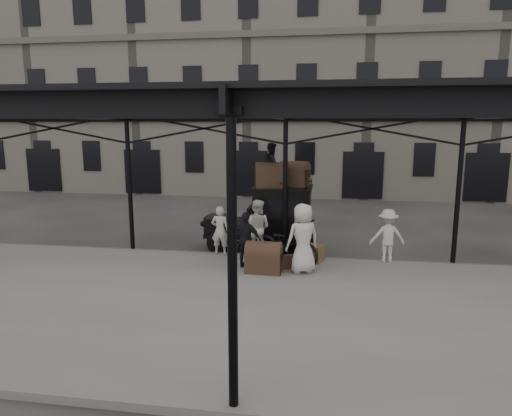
% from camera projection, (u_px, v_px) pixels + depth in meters
% --- Properties ---
extents(ground, '(120.00, 120.00, 0.00)m').
position_uv_depth(ground, '(277.00, 281.00, 12.32)').
color(ground, '#383533').
rests_on(ground, ground).
extents(platform, '(28.00, 8.00, 0.15)m').
position_uv_depth(platform, '(268.00, 308.00, 10.36)').
color(platform, slate).
rests_on(platform, ground).
extents(canopy, '(22.50, 9.00, 4.74)m').
position_uv_depth(canopy, '(270.00, 105.00, 9.81)').
color(canopy, black).
rests_on(canopy, ground).
extents(building_frontage, '(64.00, 8.00, 14.00)m').
position_uv_depth(building_frontage, '(310.00, 78.00, 28.54)').
color(building_frontage, slate).
rests_on(building_frontage, ground).
extents(taxi, '(3.65, 1.55, 2.18)m').
position_uv_depth(taxi, '(273.00, 216.00, 15.06)').
color(taxi, black).
rests_on(taxi, ground).
extents(porter_left, '(0.57, 0.39, 1.55)m').
position_uv_depth(porter_left, '(220.00, 230.00, 14.19)').
color(porter_left, beige).
rests_on(porter_left, platform).
extents(porter_midleft, '(0.98, 0.82, 1.77)m').
position_uv_depth(porter_midleft, '(257.00, 228.00, 14.01)').
color(porter_midleft, silver).
rests_on(porter_midleft, platform).
extents(porter_centre, '(1.12, 1.00, 1.93)m').
position_uv_depth(porter_centre, '(303.00, 238.00, 12.45)').
color(porter_centre, beige).
rests_on(porter_centre, platform).
extents(porter_official, '(1.01, 0.64, 1.60)m').
position_uv_depth(porter_official, '(246.00, 240.00, 12.90)').
color(porter_official, black).
rests_on(porter_official, platform).
extents(porter_right, '(1.09, 0.71, 1.59)m').
position_uv_depth(porter_right, '(387.00, 236.00, 13.43)').
color(porter_right, beige).
rests_on(porter_right, platform).
extents(bicycle, '(2.24, 1.71, 1.13)m').
position_uv_depth(bicycle, '(287.00, 244.00, 13.36)').
color(bicycle, black).
rests_on(bicycle, platform).
extents(porter_roof, '(0.66, 0.78, 1.42)m').
position_uv_depth(porter_roof, '(272.00, 165.00, 14.66)').
color(porter_roof, black).
rests_on(porter_roof, taxi).
extents(steamer_trunk_roof_near, '(1.01, 0.73, 0.68)m').
position_uv_depth(steamer_trunk_roof_near, '(270.00, 177.00, 14.59)').
color(steamer_trunk_roof_near, '#4D3123').
rests_on(steamer_trunk_roof_near, taxi).
extents(steamer_trunk_roof_far, '(1.06, 0.84, 0.68)m').
position_uv_depth(steamer_trunk_roof_far, '(294.00, 176.00, 14.91)').
color(steamer_trunk_roof_far, '#4D3123').
rests_on(steamer_trunk_roof_far, taxi).
extents(steamer_trunk_platform, '(1.02, 0.66, 0.72)m').
position_uv_depth(steamer_trunk_platform, '(264.00, 259.00, 12.56)').
color(steamer_trunk_platform, '#4D3123').
rests_on(steamer_trunk_platform, platform).
extents(wicker_hamper, '(0.73, 0.66, 0.50)m').
position_uv_depth(wicker_hamper, '(312.00, 253.00, 13.58)').
color(wicker_hamper, brown).
rests_on(wicker_hamper, platform).
extents(suitcase_upright, '(0.26, 0.62, 0.45)m').
position_uv_depth(suitcase_upright, '(302.00, 251.00, 13.83)').
color(suitcase_upright, '#4D3123').
rests_on(suitcase_upright, platform).
extents(suitcase_flat, '(0.61, 0.37, 0.40)m').
position_uv_depth(suitcase_flat, '(289.00, 262.00, 12.89)').
color(suitcase_flat, '#4D3123').
rests_on(suitcase_flat, platform).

